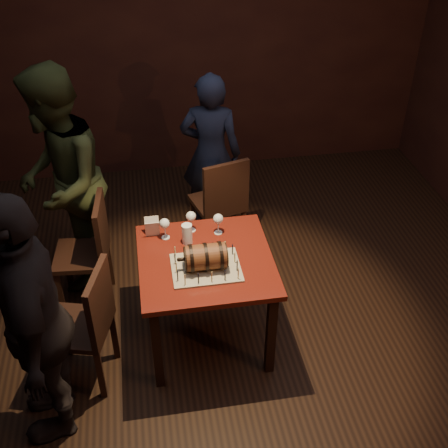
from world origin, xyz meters
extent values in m
plane|color=black|center=(0.00, 0.00, 0.00)|extent=(5.00, 5.00, 0.00)
cube|color=black|center=(0.00, 2.50, 1.40)|extent=(5.00, 0.04, 2.80)
cube|color=#48100C|center=(-0.13, -0.05, 0.73)|extent=(0.90, 0.90, 0.04)
cube|color=black|center=(-0.51, -0.43, 0.35)|extent=(0.06, 0.06, 0.71)
cube|color=black|center=(0.25, -0.43, 0.35)|extent=(0.06, 0.06, 0.71)
cube|color=black|center=(-0.51, 0.33, 0.35)|extent=(0.06, 0.06, 0.71)
cube|color=black|center=(0.25, 0.33, 0.35)|extent=(0.06, 0.06, 0.71)
cube|color=#A09781|center=(-0.15, -0.15, 0.76)|extent=(0.45, 0.35, 0.01)
cylinder|color=brown|center=(-0.15, -0.15, 0.85)|extent=(0.26, 0.17, 0.17)
cylinder|color=black|center=(-0.24, -0.15, 0.85)|extent=(0.02, 0.19, 0.19)
cylinder|color=black|center=(-0.15, -0.15, 0.85)|extent=(0.02, 0.19, 0.19)
cylinder|color=black|center=(-0.05, -0.15, 0.85)|extent=(0.02, 0.19, 0.19)
cylinder|color=black|center=(-0.28, -0.15, 0.85)|extent=(0.01, 0.16, 0.16)
cylinder|color=black|center=(-0.01, -0.15, 0.85)|extent=(0.01, 0.16, 0.16)
cylinder|color=black|center=(-0.30, -0.15, 0.85)|extent=(0.04, 0.02, 0.02)
sphere|color=black|center=(-0.32, -0.15, 0.85)|extent=(0.03, 0.03, 0.03)
cylinder|color=#F8E194|center=(-0.30, -0.29, 0.80)|extent=(0.01, 0.01, 0.08)
cylinder|color=black|center=(-0.30, -0.29, 0.85)|extent=(0.00, 0.00, 0.01)
cylinder|color=black|center=(-0.21, -0.29, 0.80)|extent=(0.01, 0.01, 0.08)
cylinder|color=black|center=(-0.21, -0.29, 0.85)|extent=(0.00, 0.00, 0.01)
cylinder|color=#F8E194|center=(-0.13, -0.29, 0.80)|extent=(0.01, 0.01, 0.08)
cylinder|color=black|center=(-0.13, -0.29, 0.85)|extent=(0.00, 0.00, 0.01)
cylinder|color=black|center=(-0.04, -0.29, 0.80)|extent=(0.01, 0.01, 0.08)
cylinder|color=black|center=(-0.04, -0.29, 0.85)|extent=(0.00, 0.00, 0.01)
cylinder|color=#F8E194|center=(0.04, -0.29, 0.80)|extent=(0.01, 0.01, 0.08)
cylinder|color=black|center=(0.04, -0.29, 0.85)|extent=(0.00, 0.00, 0.01)
cylinder|color=black|center=(0.05, -0.22, 0.80)|extent=(0.01, 0.01, 0.08)
cylinder|color=black|center=(0.05, -0.22, 0.85)|extent=(0.00, 0.00, 0.01)
cylinder|color=#F8E194|center=(0.05, -0.13, 0.80)|extent=(0.01, 0.01, 0.08)
cylinder|color=black|center=(0.05, -0.13, 0.85)|extent=(0.00, 0.00, 0.01)
cylinder|color=black|center=(0.05, -0.05, 0.80)|extent=(0.01, 0.01, 0.08)
cylinder|color=black|center=(0.05, -0.05, 0.85)|extent=(0.00, 0.00, 0.01)
cylinder|color=#F8E194|center=(0.01, 0.00, 0.80)|extent=(0.01, 0.01, 0.08)
cylinder|color=black|center=(0.01, 0.00, 0.85)|extent=(0.00, 0.00, 0.01)
cylinder|color=black|center=(-0.08, 0.00, 0.80)|extent=(0.01, 0.01, 0.08)
cylinder|color=black|center=(-0.08, 0.00, 0.85)|extent=(0.00, 0.00, 0.01)
cylinder|color=#F8E194|center=(-0.16, 0.00, 0.80)|extent=(0.01, 0.01, 0.08)
cylinder|color=black|center=(-0.16, 0.00, 0.85)|extent=(0.00, 0.00, 0.01)
cylinder|color=black|center=(-0.25, 0.00, 0.80)|extent=(0.01, 0.01, 0.08)
cylinder|color=black|center=(-0.25, 0.00, 0.85)|extent=(0.00, 0.00, 0.01)
cylinder|color=#F8E194|center=(-0.33, 0.00, 0.80)|extent=(0.01, 0.01, 0.08)
cylinder|color=black|center=(-0.33, 0.00, 0.85)|extent=(0.00, 0.00, 0.01)
cylinder|color=black|center=(-0.34, -0.08, 0.80)|extent=(0.01, 0.01, 0.08)
cylinder|color=black|center=(-0.34, -0.08, 0.85)|extent=(0.00, 0.00, 0.01)
cylinder|color=#F8E194|center=(-0.34, -0.17, 0.80)|extent=(0.01, 0.01, 0.08)
cylinder|color=black|center=(-0.34, -0.17, 0.85)|extent=(0.00, 0.00, 0.01)
cylinder|color=black|center=(-0.34, -0.25, 0.80)|extent=(0.01, 0.01, 0.08)
cylinder|color=black|center=(-0.34, -0.25, 0.85)|extent=(0.00, 0.00, 0.01)
cylinder|color=silver|center=(-0.38, 0.23, 0.75)|extent=(0.06, 0.06, 0.01)
cylinder|color=silver|center=(-0.38, 0.23, 0.80)|extent=(0.01, 0.01, 0.09)
sphere|color=silver|center=(-0.38, 0.23, 0.88)|extent=(0.07, 0.07, 0.07)
sphere|color=#591114|center=(-0.38, 0.23, 0.87)|extent=(0.05, 0.05, 0.05)
cylinder|color=silver|center=(-0.19, 0.28, 0.75)|extent=(0.06, 0.06, 0.01)
cylinder|color=silver|center=(-0.19, 0.28, 0.80)|extent=(0.01, 0.01, 0.09)
sphere|color=silver|center=(-0.19, 0.28, 0.88)|extent=(0.07, 0.07, 0.07)
cylinder|color=silver|center=(-0.01, 0.22, 0.75)|extent=(0.06, 0.06, 0.01)
cylinder|color=silver|center=(-0.01, 0.22, 0.80)|extent=(0.01, 0.01, 0.09)
sphere|color=silver|center=(-0.01, 0.22, 0.88)|extent=(0.07, 0.07, 0.07)
sphere|color=#BF594C|center=(-0.01, 0.22, 0.87)|extent=(0.05, 0.05, 0.05)
cylinder|color=silver|center=(-0.24, 0.15, 0.82)|extent=(0.07, 0.07, 0.15)
cylinder|color=#9E5414|center=(-0.24, 0.15, 0.81)|extent=(0.06, 0.06, 0.11)
cylinder|color=white|center=(-0.24, 0.15, 0.87)|extent=(0.06, 0.06, 0.02)
cube|color=black|center=(0.12, 1.05, 0.45)|extent=(0.49, 0.49, 0.04)
cube|color=black|center=(0.24, 1.26, 0.21)|extent=(0.04, 0.04, 0.43)
cube|color=black|center=(-0.09, 1.17, 0.21)|extent=(0.04, 0.04, 0.43)
cube|color=black|center=(0.32, 0.93, 0.21)|extent=(0.04, 0.04, 0.43)
cube|color=black|center=(0.00, 0.84, 0.21)|extent=(0.04, 0.04, 0.43)
cube|color=black|center=(0.16, 0.87, 0.70)|extent=(0.40, 0.14, 0.46)
cube|color=black|center=(-1.02, 0.51, 0.45)|extent=(0.43, 0.43, 0.04)
cube|color=black|center=(-1.17, 0.69, 0.21)|extent=(0.04, 0.04, 0.43)
cube|color=black|center=(-1.20, 0.35, 0.21)|extent=(0.04, 0.04, 0.43)
cube|color=black|center=(-0.83, 0.66, 0.21)|extent=(0.04, 0.04, 0.43)
cube|color=black|center=(-0.86, 0.32, 0.21)|extent=(0.04, 0.04, 0.43)
cube|color=black|center=(-0.84, 0.49, 0.70)|extent=(0.07, 0.40, 0.46)
cube|color=black|center=(-1.01, -0.25, 0.45)|extent=(0.49, 0.49, 0.04)
cube|color=black|center=(-1.13, -0.04, 0.21)|extent=(0.04, 0.04, 0.43)
cube|color=black|center=(-1.22, -0.37, 0.21)|extent=(0.04, 0.04, 0.43)
cube|color=black|center=(-0.80, -0.14, 0.21)|extent=(0.04, 0.04, 0.43)
cube|color=black|center=(-0.90, -0.46, 0.21)|extent=(0.04, 0.04, 0.43)
cube|color=black|center=(-0.84, -0.30, 0.70)|extent=(0.15, 0.40, 0.46)
imported|color=#1B2036|center=(0.11, 1.40, 0.74)|extent=(0.61, 0.48, 1.48)
imported|color=#2F361B|center=(-1.12, 0.84, 0.91)|extent=(0.72, 0.91, 1.81)
imported|color=black|center=(-1.17, -0.56, 0.86)|extent=(0.52, 1.04, 1.71)
camera|label=1|loc=(-0.49, -2.94, 3.15)|focal=45.00mm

